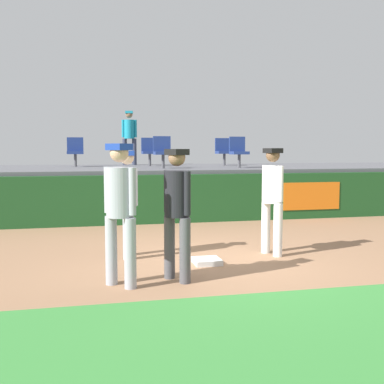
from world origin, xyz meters
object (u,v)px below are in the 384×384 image
seat_back_center (149,150)px  seat_front_right (238,150)px  spectator_hooded (129,134)px  seat_back_right (224,150)px  seat_front_center (163,150)px  first_base (207,261)px  player_fielder_home (272,194)px  seat_back_left (75,150)px  player_coach_visitor (128,196)px  player_umpire (177,205)px  player_runner_visitor (120,204)px

seat_back_center → seat_front_right: size_ratio=1.00×
spectator_hooded → seat_back_right: bearing=169.6°
seat_front_center → spectator_hooded: bearing=102.0°
first_base → spectator_hooded: (-0.34, 8.29, 2.16)m
player_fielder_home → seat_back_left: 7.65m
first_base → seat_back_center: (0.15, 7.31, 1.65)m
seat_back_center → seat_front_right: 2.82m
player_coach_visitor → seat_back_left: bearing=-163.8°
player_umpire → seat_back_right: size_ratio=2.06×
seat_front_center → player_coach_visitor: bearing=-105.9°
player_umpire → seat_back_left: 8.25m
first_base → seat_back_center: bearing=88.8°
seat_front_center → seat_back_right: (2.20, 1.80, 0.00)m
first_base → player_coach_visitor: (-1.11, 0.71, 0.95)m
player_umpire → seat_front_right: (2.94, 6.31, 0.69)m
first_base → player_coach_visitor: size_ratio=0.24×
player_runner_visitor → seat_back_right: size_ratio=2.13×
player_runner_visitor → player_umpire: bearing=54.4°
seat_front_right → player_runner_visitor: bearing=-119.9°
player_runner_visitor → seat_front_center: (1.60, 6.40, 0.65)m
seat_back_right → seat_front_right: same height
seat_back_left → player_fielder_home: bearing=-65.3°
player_umpire → seat_front_center: seat_front_center is taller
player_coach_visitor → seat_back_right: (3.57, 6.60, 0.71)m
seat_front_center → player_fielder_home: bearing=-79.5°
seat_front_center → seat_back_left: same height
player_fielder_home → seat_front_center: size_ratio=2.07×
player_fielder_home → seat_back_center: size_ratio=2.07×
player_umpire → seat_back_right: seat_back_right is taller
first_base → player_fielder_home: 1.58m
player_runner_visitor → player_coach_visitor: (0.24, 1.61, -0.05)m
first_base → seat_front_center: seat_front_center is taller
first_base → player_runner_visitor: size_ratio=0.22×
player_umpire → spectator_hooded: size_ratio=1.02×
player_umpire → player_coach_visitor: bearing=168.5°
player_runner_visitor → seat_front_right: seat_front_right is taller
first_base → player_coach_visitor: player_coach_visitor is taller
player_coach_visitor → seat_back_center: seat_back_center is taller
seat_back_left → seat_back_center: bearing=-0.0°
seat_front_center → seat_back_left: size_ratio=1.00×
seat_front_center → seat_front_right: (2.08, -0.00, -0.00)m
seat_front_center → player_runner_visitor: bearing=-104.1°
player_fielder_home → seat_back_right: bearing=153.1°
player_runner_visitor → seat_front_center: seat_front_center is taller
spectator_hooded → player_umpire: bearing=97.3°
first_base → spectator_hooded: 8.57m
seat_back_center → seat_front_center: 1.80m
player_umpire → seat_back_right: 8.70m
player_coach_visitor → spectator_hooded: bearing=-177.2°
player_fielder_home → seat_back_right: seat_back_right is taller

